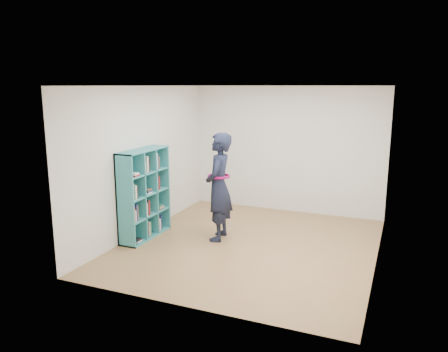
% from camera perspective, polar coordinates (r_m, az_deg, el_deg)
% --- Properties ---
extents(floor, '(4.50, 4.50, 0.00)m').
position_cam_1_polar(floor, '(7.37, 3.33, -8.97)').
color(floor, '#9B6E46').
rests_on(floor, ground).
extents(ceiling, '(4.50, 4.50, 0.00)m').
position_cam_1_polar(ceiling, '(6.89, 3.59, 11.69)').
color(ceiling, white).
rests_on(ceiling, wall_back).
extents(wall_left, '(0.02, 4.50, 2.60)m').
position_cam_1_polar(wall_left, '(7.89, -10.38, 2.04)').
color(wall_left, white).
rests_on(wall_left, floor).
extents(wall_right, '(0.02, 4.50, 2.60)m').
position_cam_1_polar(wall_right, '(6.64, 19.96, -0.30)').
color(wall_right, white).
rests_on(wall_right, floor).
extents(wall_back, '(4.00, 0.02, 2.60)m').
position_cam_1_polar(wall_back, '(9.14, 8.15, 3.43)').
color(wall_back, white).
rests_on(wall_back, floor).
extents(wall_front, '(4.00, 0.02, 2.60)m').
position_cam_1_polar(wall_front, '(5.00, -5.15, -3.45)').
color(wall_front, white).
rests_on(wall_front, floor).
extents(bookshelf, '(0.34, 1.16, 1.55)m').
position_cam_1_polar(bookshelf, '(7.67, -10.54, -2.42)').
color(bookshelf, teal).
rests_on(bookshelf, floor).
extents(person, '(0.55, 0.74, 1.84)m').
position_cam_1_polar(person, '(7.38, -0.69, -1.42)').
color(person, black).
rests_on(person, floor).
extents(smartphone, '(0.04, 0.11, 0.14)m').
position_cam_1_polar(smartphone, '(7.48, -1.61, -0.30)').
color(smartphone, silver).
rests_on(smartphone, person).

